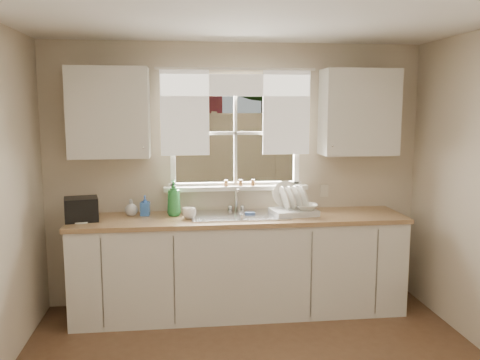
{
  "coord_description": "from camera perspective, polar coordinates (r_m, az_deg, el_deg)",
  "views": [
    {
      "loc": [
        -0.54,
        -2.83,
        1.91
      ],
      "look_at": [
        0.0,
        1.65,
        1.25
      ],
      "focal_mm": 38.0,
      "sensor_mm": 36.0,
      "label": 1
    }
  ],
  "objects": [
    {
      "name": "sill_jars",
      "position": [
        4.86,
        -0.02,
        -0.32
      ],
      "size": [
        0.3,
        0.04,
        0.06
      ],
      "color": "brown",
      "rests_on": "window"
    },
    {
      "name": "bowl",
      "position": [
        4.71,
        7.46,
        -3.02
      ],
      "size": [
        0.24,
        0.24,
        0.05
      ],
      "primitive_type": "imported",
      "rotation": [
        0.0,
        0.0,
        -0.18
      ],
      "color": "silver",
      "rests_on": "dish_rack"
    },
    {
      "name": "window",
      "position": [
        4.88,
        -0.49,
        3.33
      ],
      "size": [
        1.38,
        0.16,
        1.06
      ],
      "color": "white",
      "rests_on": "room_walls"
    },
    {
      "name": "curtains",
      "position": [
        4.81,
        -0.43,
        8.61
      ],
      "size": [
        1.5,
        0.03,
        0.81
      ],
      "color": "white",
      "rests_on": "room_walls"
    },
    {
      "name": "black_appliance",
      "position": [
        4.67,
        -17.39,
        -3.14
      ],
      "size": [
        0.32,
        0.3,
        0.21
      ],
      "primitive_type": "cube",
      "rotation": [
        0.0,
        0.0,
        0.21
      ],
      "color": "black",
      "rests_on": "countertop"
    },
    {
      "name": "countertop",
      "position": [
        4.65,
        -0.04,
        -4.34
      ],
      "size": [
        3.04,
        0.65,
        0.04
      ],
      "primitive_type": "cube",
      "color": "#9F794F",
      "rests_on": "base_cabinets"
    },
    {
      "name": "dish_rack",
      "position": [
        4.73,
        5.97,
        -2.96
      ],
      "size": [
        0.44,
        0.36,
        0.3
      ],
      "color": "silver",
      "rests_on": "countertop"
    },
    {
      "name": "soap_bottle_b",
      "position": [
        4.74,
        -10.61,
        -2.84
      ],
      "size": [
        0.09,
        0.09,
        0.19
      ],
      "primitive_type": "imported",
      "rotation": [
        0.0,
        0.0,
        -0.07
      ],
      "color": "blue",
      "rests_on": "countertop"
    },
    {
      "name": "sink",
      "position": [
        4.69,
        -0.09,
        -4.87
      ],
      "size": [
        0.88,
        0.52,
        0.4
      ],
      "color": "#B7B7BC",
      "rests_on": "countertop"
    },
    {
      "name": "saucer",
      "position": [
        4.65,
        -17.42,
        -4.41
      ],
      "size": [
        0.2,
        0.2,
        0.01
      ],
      "primitive_type": "cylinder",
      "color": "white",
      "rests_on": "countertop"
    },
    {
      "name": "soap_bottle_c",
      "position": [
        4.78,
        -12.13,
        -3.02
      ],
      "size": [
        0.15,
        0.15,
        0.15
      ],
      "primitive_type": "imported",
      "rotation": [
        0.0,
        0.0,
        -0.36
      ],
      "color": "beige",
      "rests_on": "countertop"
    },
    {
      "name": "backyard",
      "position": [
        11.41,
        -1.21,
        16.12
      ],
      "size": [
        20.0,
        10.0,
        6.13
      ],
      "color": "#335421",
      "rests_on": "ground"
    },
    {
      "name": "upper_cabinet_right",
      "position": [
        4.95,
        13.2,
        7.41
      ],
      "size": [
        0.7,
        0.33,
        0.8
      ],
      "primitive_type": "cube",
      "color": "silver",
      "rests_on": "room_walls"
    },
    {
      "name": "base_cabinets",
      "position": [
        4.77,
        -0.04,
        -9.68
      ],
      "size": [
        3.0,
        0.62,
        0.87
      ],
      "primitive_type": "cube",
      "color": "silver",
      "rests_on": "ground"
    },
    {
      "name": "wall_outlet",
      "position": [
        5.08,
        9.44,
        -1.19
      ],
      "size": [
        0.08,
        0.01,
        0.12
      ],
      "primitive_type": "cube",
      "color": "beige",
      "rests_on": "room_walls"
    },
    {
      "name": "room_walls",
      "position": [
        2.89,
        4.07,
        -5.12
      ],
      "size": [
        3.62,
        4.02,
        2.5
      ],
      "color": "beige",
      "rests_on": "ground"
    },
    {
      "name": "cup",
      "position": [
        4.56,
        -5.73,
        -3.75
      ],
      "size": [
        0.14,
        0.14,
        0.1
      ],
      "primitive_type": "imported",
      "rotation": [
        0.0,
        0.0,
        -0.11
      ],
      "color": "white",
      "rests_on": "countertop"
    },
    {
      "name": "soap_bottle_a",
      "position": [
        4.69,
        -7.44,
        -2.01
      ],
      "size": [
        0.15,
        0.16,
        0.33
      ],
      "primitive_type": "imported",
      "rotation": [
        0.0,
        0.0,
        -0.25
      ],
      "color": "#2E8F40",
      "rests_on": "countertop"
    },
    {
      "name": "upper_cabinet_left",
      "position": [
        4.69,
        -14.47,
        7.33
      ],
      "size": [
        0.7,
        0.33,
        0.8
      ],
      "primitive_type": "cube",
      "color": "silver",
      "rests_on": "room_walls"
    }
  ]
}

